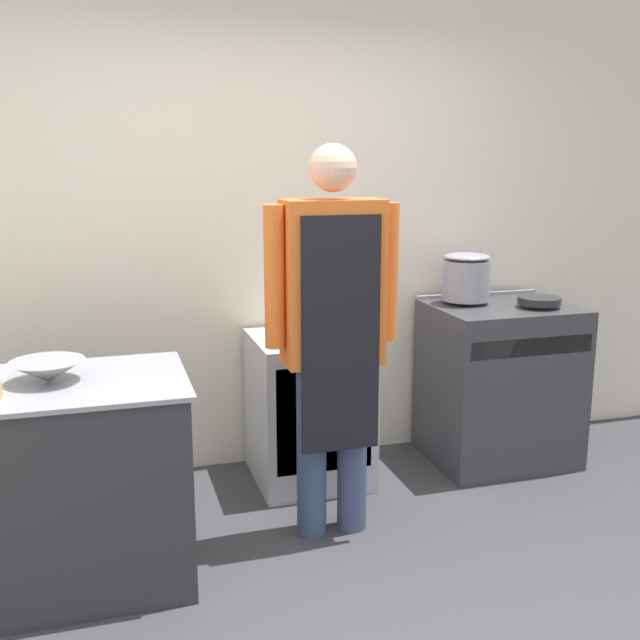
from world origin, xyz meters
The scene contains 9 objects.
ground_plane centered at (0.00, 0.00, 0.00)m, with size 14.00×14.00×0.00m, color #38383D.
wall_back centered at (0.00, 1.72, 1.35)m, with size 8.00×0.05×2.70m.
prep_counter centered at (-1.14, 0.66, 0.44)m, with size 1.08×0.70×0.87m.
stove centered at (1.28, 1.32, 0.47)m, with size 0.80×0.65×0.95m.
fridge_unit centered at (0.14, 1.37, 0.41)m, with size 0.60×0.61×0.81m.
person_cook centered at (0.08, 0.75, 1.04)m, with size 0.62×0.24×1.82m.
mixing_bowl centered at (-1.15, 0.68, 0.92)m, with size 0.30×0.30×0.09m.
stock_pot centered at (1.10, 1.44, 1.09)m, with size 0.27×0.27×0.28m.
saute_pan centered at (1.44, 1.21, 0.97)m, with size 0.24×0.24×0.04m.
Camera 1 is at (-0.93, -2.39, 1.76)m, focal length 42.00 mm.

